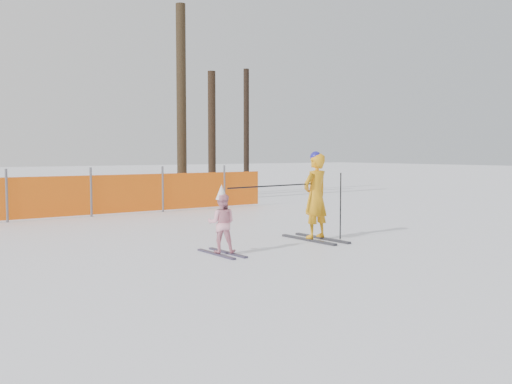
% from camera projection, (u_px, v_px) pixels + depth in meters
% --- Properties ---
extents(ground, '(120.00, 120.00, 0.00)m').
position_uv_depth(ground, '(275.00, 259.00, 8.72)').
color(ground, white).
rests_on(ground, ground).
extents(adult, '(0.62, 1.44, 1.65)m').
position_uv_depth(adult, '(315.00, 196.00, 10.54)').
color(adult, black).
rests_on(adult, ground).
extents(child, '(0.58, 1.05, 1.12)m').
position_uv_depth(child, '(222.00, 223.00, 9.08)').
color(child, black).
rests_on(child, ground).
extents(ski_poles, '(2.55, 0.24, 1.25)m').
position_uv_depth(ski_poles, '(300.00, 194.00, 10.12)').
color(ski_poles, black).
rests_on(ski_poles, ground).
extents(tree_trunks, '(4.48, 2.63, 6.39)m').
position_uv_depth(tree_trunks, '(205.00, 119.00, 20.01)').
color(tree_trunks, '#312515').
rests_on(tree_trunks, ground).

